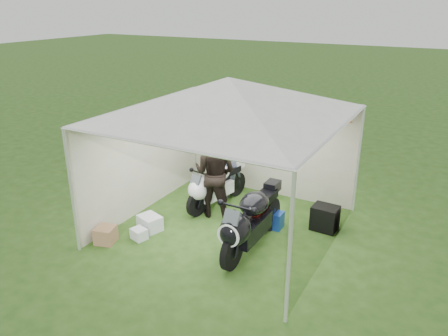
{
  "coord_description": "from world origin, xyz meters",
  "views": [
    {
      "loc": [
        3.63,
        -6.79,
        4.26
      ],
      "look_at": [
        -0.27,
        0.35,
        1.12
      ],
      "focal_mm": 35.0,
      "sensor_mm": 36.0,
      "label": 1
    }
  ],
  "objects": [
    {
      "name": "person_dark_jacket",
      "position": [
        -0.52,
        0.41,
        0.95
      ],
      "size": [
        0.97,
        0.79,
        1.9
      ],
      "primitive_type": "imported",
      "rotation": [
        0.0,
        0.0,
        3.21
      ],
      "color": "black",
      "rests_on": "ground"
    },
    {
      "name": "equipment_box",
      "position": [
        1.7,
        0.89,
        0.25
      ],
      "size": [
        0.51,
        0.42,
        0.5
      ],
      "primitive_type": "cube",
      "rotation": [
        0.0,
        0.0,
        -0.05
      ],
      "color": "black",
      "rests_on": "ground"
    },
    {
      "name": "person_blue_jacket",
      "position": [
        -0.7,
        1.41,
        0.9
      ],
      "size": [
        0.55,
        0.73,
        1.81
      ],
      "primitive_type": "imported",
      "rotation": [
        0.0,
        0.0,
        -1.76
      ],
      "color": "slate",
      "rests_on": "ground"
    },
    {
      "name": "motorcycle_black",
      "position": [
        0.73,
        -0.54,
        0.61
      ],
      "size": [
        0.51,
        2.23,
        1.1
      ],
      "rotation": [
        0.0,
        0.0,
        -0.01
      ],
      "color": "black",
      "rests_on": "ground"
    },
    {
      "name": "canopy_tent",
      "position": [
        -0.0,
        0.03,
        2.58
      ],
      "size": [
        5.66,
        5.66,
        3.0
      ],
      "color": "silver",
      "rests_on": "ground"
    },
    {
      "name": "motorcycle_white",
      "position": [
        -0.72,
        0.73,
        0.52
      ],
      "size": [
        0.63,
        1.89,
        0.94
      ],
      "rotation": [
        0.0,
        0.0,
        -0.18
      ],
      "color": "black",
      "rests_on": "ground"
    },
    {
      "name": "crate_2",
      "position": [
        -1.28,
        -1.17,
        0.1
      ],
      "size": [
        0.34,
        0.31,
        0.21
      ],
      "primitive_type": "cube",
      "rotation": [
        0.0,
        0.0,
        -0.29
      ],
      "color": "silver",
      "rests_on": "ground"
    },
    {
      "name": "crate_1",
      "position": [
        -1.75,
        -1.57,
        0.16
      ],
      "size": [
        0.43,
        0.43,
        0.31
      ],
      "primitive_type": "cube",
      "rotation": [
        0.0,
        0.0,
        0.28
      ],
      "color": "#916A48",
      "rests_on": "ground"
    },
    {
      "name": "crate_0",
      "position": [
        -1.32,
        -0.79,
        0.15
      ],
      "size": [
        0.53,
        0.47,
        0.3
      ],
      "primitive_type": "cube",
      "rotation": [
        0.0,
        0.0,
        -0.32
      ],
      "color": "silver",
      "rests_on": "ground"
    },
    {
      "name": "ground",
      "position": [
        0.0,
        0.0,
        0.0
      ],
      "size": [
        80.0,
        80.0,
        0.0
      ],
      "primitive_type": "plane",
      "color": "#274714",
      "rests_on": "ground"
    },
    {
      "name": "paddock_stand",
      "position": [
        0.74,
        0.47,
        0.17
      ],
      "size": [
        0.46,
        0.29,
        0.34
      ],
      "primitive_type": "cube",
      "rotation": [
        0.0,
        0.0,
        -0.01
      ],
      "color": "blue",
      "rests_on": "ground"
    }
  ]
}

